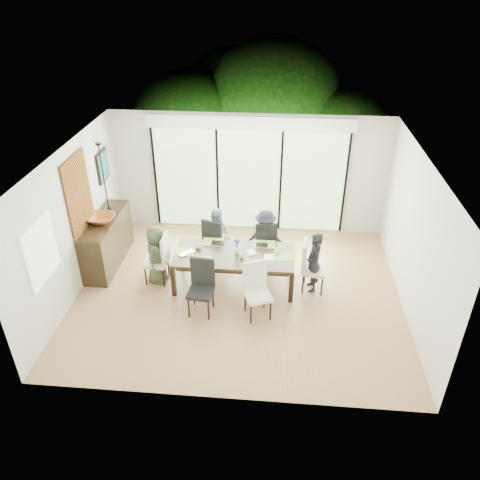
# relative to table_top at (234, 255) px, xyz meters

# --- Properties ---
(floor) EXTENTS (6.00, 5.00, 0.01)m
(floor) POSITION_rel_table_top_xyz_m (0.11, -0.24, -0.67)
(floor) COLOR brown
(floor) RESTS_ON ground
(ceiling) EXTENTS (6.00, 5.00, 0.01)m
(ceiling) POSITION_rel_table_top_xyz_m (0.11, -0.24, 2.04)
(ceiling) COLOR white
(ceiling) RESTS_ON wall_back
(wall_back) EXTENTS (6.00, 0.02, 2.70)m
(wall_back) POSITION_rel_table_top_xyz_m (0.11, 2.27, 0.68)
(wall_back) COLOR beige
(wall_back) RESTS_ON floor
(wall_front) EXTENTS (6.00, 0.02, 2.70)m
(wall_front) POSITION_rel_table_top_xyz_m (0.11, -2.75, 0.68)
(wall_front) COLOR silver
(wall_front) RESTS_ON floor
(wall_left) EXTENTS (0.02, 5.00, 2.70)m
(wall_left) POSITION_rel_table_top_xyz_m (-2.90, -0.24, 0.68)
(wall_left) COLOR silver
(wall_left) RESTS_ON floor
(wall_right) EXTENTS (0.02, 5.00, 2.70)m
(wall_right) POSITION_rel_table_top_xyz_m (3.12, -0.24, 0.68)
(wall_right) COLOR beige
(wall_right) RESTS_ON floor
(glass_doors) EXTENTS (4.20, 0.02, 2.30)m
(glass_doors) POSITION_rel_table_top_xyz_m (0.11, 2.23, 0.53)
(glass_doors) COLOR #598C3F
(glass_doors) RESTS_ON wall_back
(blinds_header) EXTENTS (4.40, 0.06, 0.28)m
(blinds_header) POSITION_rel_table_top_xyz_m (0.11, 2.22, 1.83)
(blinds_header) COLOR white
(blinds_header) RESTS_ON wall_back
(mullion_a) EXTENTS (0.05, 0.04, 2.30)m
(mullion_a) POSITION_rel_table_top_xyz_m (-1.99, 2.22, 0.53)
(mullion_a) COLOR black
(mullion_a) RESTS_ON wall_back
(mullion_b) EXTENTS (0.05, 0.04, 2.30)m
(mullion_b) POSITION_rel_table_top_xyz_m (-0.59, 2.22, 0.53)
(mullion_b) COLOR black
(mullion_b) RESTS_ON wall_back
(mullion_c) EXTENTS (0.05, 0.04, 2.30)m
(mullion_c) POSITION_rel_table_top_xyz_m (0.81, 2.22, 0.53)
(mullion_c) COLOR black
(mullion_c) RESTS_ON wall_back
(mullion_d) EXTENTS (0.05, 0.04, 2.30)m
(mullion_d) POSITION_rel_table_top_xyz_m (2.21, 2.22, 0.53)
(mullion_d) COLOR black
(mullion_d) RESTS_ON wall_back
(side_window) EXTENTS (0.02, 0.90, 1.00)m
(side_window) POSITION_rel_table_top_xyz_m (-2.86, -1.44, 0.83)
(side_window) COLOR #8CAD7F
(side_window) RESTS_ON wall_left
(deck) EXTENTS (6.00, 1.80, 0.10)m
(deck) POSITION_rel_table_top_xyz_m (0.11, 3.16, -0.72)
(deck) COLOR brown
(deck) RESTS_ON ground
(rail_top) EXTENTS (6.00, 0.08, 0.06)m
(rail_top) POSITION_rel_table_top_xyz_m (0.11, 3.96, -0.12)
(rail_top) COLOR brown
(rail_top) RESTS_ON deck
(foliage_left) EXTENTS (3.20, 3.20, 3.20)m
(foliage_left) POSITION_rel_table_top_xyz_m (-1.69, 4.96, 0.77)
(foliage_left) COLOR #14380F
(foliage_left) RESTS_ON ground
(foliage_mid) EXTENTS (4.00, 4.00, 4.00)m
(foliage_mid) POSITION_rel_table_top_xyz_m (0.51, 5.56, 1.13)
(foliage_mid) COLOR #14380F
(foliage_mid) RESTS_ON ground
(foliage_right) EXTENTS (2.80, 2.80, 2.80)m
(foliage_right) POSITION_rel_table_top_xyz_m (2.31, 4.76, 0.59)
(foliage_right) COLOR #14380F
(foliage_right) RESTS_ON ground
(foliage_far) EXTENTS (3.60, 3.60, 3.60)m
(foliage_far) POSITION_rel_table_top_xyz_m (-0.49, 6.26, 0.95)
(foliage_far) COLOR #14380F
(foliage_far) RESTS_ON ground
(table_top) EXTENTS (2.22, 1.02, 0.06)m
(table_top) POSITION_rel_table_top_xyz_m (0.00, 0.00, 0.00)
(table_top) COLOR black
(table_top) RESTS_ON floor
(table_apron) EXTENTS (2.04, 0.83, 0.09)m
(table_apron) POSITION_rel_table_top_xyz_m (-0.00, -0.00, -0.08)
(table_apron) COLOR black
(table_apron) RESTS_ON floor
(table_leg_fl) EXTENTS (0.08, 0.08, 0.64)m
(table_leg_fl) POSITION_rel_table_top_xyz_m (-1.08, -0.43, -0.35)
(table_leg_fl) COLOR black
(table_leg_fl) RESTS_ON floor
(table_leg_fr) EXTENTS (0.08, 0.08, 0.64)m
(table_leg_fr) POSITION_rel_table_top_xyz_m (1.08, -0.43, -0.35)
(table_leg_fr) COLOR black
(table_leg_fr) RESTS_ON floor
(table_leg_bl) EXTENTS (0.08, 0.08, 0.64)m
(table_leg_bl) POSITION_rel_table_top_xyz_m (-1.08, 0.43, -0.35)
(table_leg_bl) COLOR black
(table_leg_bl) RESTS_ON floor
(table_leg_br) EXTENTS (0.08, 0.08, 0.64)m
(table_leg_br) POSITION_rel_table_top_xyz_m (1.08, 0.43, -0.35)
(table_leg_br) COLOR black
(table_leg_br) RESTS_ON floor
(chair_left_end) EXTENTS (0.44, 0.44, 1.02)m
(chair_left_end) POSITION_rel_table_top_xyz_m (-1.50, -0.00, -0.16)
(chair_left_end) COLOR white
(chair_left_end) RESTS_ON floor
(chair_right_end) EXTENTS (0.48, 0.48, 1.02)m
(chair_right_end) POSITION_rel_table_top_xyz_m (1.50, -0.00, -0.16)
(chair_right_end) COLOR beige
(chair_right_end) RESTS_ON floor
(chair_far_left) EXTENTS (0.53, 0.53, 1.02)m
(chair_far_left) POSITION_rel_table_top_xyz_m (-0.45, 0.85, -0.16)
(chair_far_left) COLOR black
(chair_far_left) RESTS_ON floor
(chair_far_right) EXTENTS (0.47, 0.47, 1.02)m
(chair_far_right) POSITION_rel_table_top_xyz_m (0.55, 0.85, -0.16)
(chair_far_right) COLOR black
(chair_far_right) RESTS_ON floor
(chair_near_left) EXTENTS (0.46, 0.46, 1.02)m
(chair_near_left) POSITION_rel_table_top_xyz_m (-0.50, -0.87, -0.16)
(chair_near_left) COLOR black
(chair_near_left) RESTS_ON floor
(chair_near_right) EXTENTS (0.55, 0.55, 1.02)m
(chair_near_right) POSITION_rel_table_top_xyz_m (0.50, -0.87, -0.16)
(chair_near_right) COLOR white
(chair_near_right) RESTS_ON floor
(person_left_end) EXTENTS (0.46, 0.62, 1.19)m
(person_left_end) POSITION_rel_table_top_xyz_m (-1.48, 0.00, -0.07)
(person_left_end) COLOR #3C472F
(person_left_end) RESTS_ON floor
(person_right_end) EXTENTS (0.44, 0.61, 1.19)m
(person_right_end) POSITION_rel_table_top_xyz_m (1.48, -0.00, -0.07)
(person_right_end) COLOR black
(person_right_end) RESTS_ON floor
(person_far_left) EXTENTS (0.58, 0.39, 1.19)m
(person_far_left) POSITION_rel_table_top_xyz_m (-0.45, 0.83, -0.07)
(person_far_left) COLOR #7E93B6
(person_far_left) RESTS_ON floor
(person_far_right) EXTENTS (0.57, 0.36, 1.19)m
(person_far_right) POSITION_rel_table_top_xyz_m (0.55, 0.83, -0.07)
(person_far_right) COLOR #231E2D
(person_far_right) RESTS_ON floor
(placemat_left) EXTENTS (0.41, 0.30, 0.01)m
(placemat_left) POSITION_rel_table_top_xyz_m (-0.95, -0.00, 0.03)
(placemat_left) COLOR #9AB641
(placemat_left) RESTS_ON table_top
(placemat_right) EXTENTS (0.41, 0.30, 0.01)m
(placemat_right) POSITION_rel_table_top_xyz_m (0.95, -0.00, 0.03)
(placemat_right) COLOR #78B23F
(placemat_right) RESTS_ON table_top
(placemat_far_l) EXTENTS (0.41, 0.30, 0.01)m
(placemat_far_l) POSITION_rel_table_top_xyz_m (-0.45, 0.40, 0.03)
(placemat_far_l) COLOR #95C044
(placemat_far_l) RESTS_ON table_top
(placemat_far_r) EXTENTS (0.41, 0.30, 0.01)m
(placemat_far_r) POSITION_rel_table_top_xyz_m (0.55, 0.40, 0.03)
(placemat_far_r) COLOR #8EBD43
(placemat_far_r) RESTS_ON table_top
(placemat_paper) EXTENTS (0.41, 0.30, 0.01)m
(placemat_paper) POSITION_rel_table_top_xyz_m (-0.55, -0.30, 0.03)
(placemat_paper) COLOR white
(placemat_paper) RESTS_ON table_top
(tablet_far_l) EXTENTS (0.24, 0.17, 0.01)m
(tablet_far_l) POSITION_rel_table_top_xyz_m (-0.35, 0.35, 0.04)
(tablet_far_l) COLOR black
(tablet_far_l) RESTS_ON table_top
(tablet_far_r) EXTENTS (0.22, 0.16, 0.01)m
(tablet_far_r) POSITION_rel_table_top_xyz_m (0.50, 0.35, 0.04)
(tablet_far_r) COLOR black
(tablet_far_r) RESTS_ON table_top
(papers) EXTENTS (0.28, 0.20, 0.00)m
(papers) POSITION_rel_table_top_xyz_m (0.70, -0.05, 0.03)
(papers) COLOR white
(papers) RESTS_ON table_top
(platter_base) EXTENTS (0.24, 0.24, 0.02)m
(platter_base) POSITION_rel_table_top_xyz_m (-0.55, -0.30, 0.04)
(platter_base) COLOR white
(platter_base) RESTS_ON table_top
(platter_snacks) EXTENTS (0.19, 0.19, 0.01)m
(platter_snacks) POSITION_rel_table_top_xyz_m (-0.55, -0.30, 0.06)
(platter_snacks) COLOR orange
(platter_snacks) RESTS_ON table_top
(vase) EXTENTS (0.07, 0.07, 0.11)m
(vase) POSITION_rel_table_top_xyz_m (0.05, 0.05, 0.08)
(vase) COLOR silver
(vase) RESTS_ON table_top
(hyacinth_stems) EXTENTS (0.04, 0.04, 0.15)m
(hyacinth_stems) POSITION_rel_table_top_xyz_m (0.05, 0.05, 0.19)
(hyacinth_stems) COLOR #337226
(hyacinth_stems) RESTS_ON table_top
(hyacinth_blooms) EXTENTS (0.10, 0.10, 0.10)m
(hyacinth_blooms) POSITION_rel_table_top_xyz_m (0.05, 0.05, 0.29)
(hyacinth_blooms) COLOR #4D4FC1
(hyacinth_blooms) RESTS_ON table_top
(laptop) EXTENTS (0.36, 0.35, 0.02)m
(laptop) POSITION_rel_table_top_xyz_m (-0.85, -0.10, 0.04)
(laptop) COLOR silver
(laptop) RESTS_ON table_top
(cup_a) EXTENTS (0.16, 0.16, 0.09)m
(cup_a) POSITION_rel_table_top_xyz_m (-0.70, 0.15, 0.07)
(cup_a) COLOR white
(cup_a) RESTS_ON table_top
(cup_b) EXTENTS (0.13, 0.13, 0.09)m
(cup_b) POSITION_rel_table_top_xyz_m (0.15, -0.10, 0.07)
(cup_b) COLOR white
(cup_b) RESTS_ON table_top
(cup_c) EXTENTS (0.12, 0.12, 0.09)m
(cup_c) POSITION_rel_table_top_xyz_m (0.80, 0.10, 0.07)
(cup_c) COLOR white
(cup_c) RESTS_ON table_top
(book) EXTENTS (0.21, 0.25, 0.02)m
(book) POSITION_rel_table_top_xyz_m (0.25, 0.05, 0.04)
(book) COLOR white
(book) RESTS_ON table_top
(sideboard) EXTENTS (0.50, 1.79, 1.01)m
(sideboard) POSITION_rel_table_top_xyz_m (-2.65, 0.56, -0.16)
(sideboard) COLOR black
(sideboard) RESTS_ON floor
(bowl) EXTENTS (0.53, 0.53, 0.13)m
(bowl) POSITION_rel_table_top_xyz_m (-2.65, 0.46, 0.40)
(bowl) COLOR #994C21
(bowl) RESTS_ON sideboard
(candlestick_base) EXTENTS (0.11, 0.11, 0.04)m
(candlestick_base) POSITION_rel_table_top_xyz_m (-2.65, 0.91, 0.36)
(candlestick_base) COLOR black
(candlestick_base) RESTS_ON sideboard
(candlestick_shaft) EXTENTS (0.03, 0.03, 1.40)m
(candlestick_shaft) POSITION_rel_table_top_xyz_m (-2.65, 0.91, 1.07)
(candlestick_shaft) COLOR black
(candlestick_shaft) RESTS_ON sideboard
(candlestick_pan) EXTENTS (0.11, 0.11, 0.03)m
(candlestick_pan) POSITION_rel_table_top_xyz_m (-2.65, 0.91, 1.76)
(candlestick_pan) COLOR black
(candlestick_pan) RESTS_ON sideboard
(candle) EXTENTS (0.04, 0.04, 0.11)m
(candle) POSITION_rel_table_top_xyz_m (-2.65, 0.91, 1.83)
(candle) COLOR silver
(candle) RESTS_ON sideboard
(tapestry) EXTENTS (0.02, 1.00, 1.50)m
(tapestry) POSITION_rel_table_top_xyz_m (-2.86, 0.16, 1.03)
(tapestry) COLOR #924D15
(tapestry) RESTS_ON wall_left
(art_frame) EXTENTS (0.03, 0.55, 0.65)m
(art_frame) POSITION_rel_table_top_xyz_m (-2.86, 1.46, 1.08)
(art_frame) COLOR black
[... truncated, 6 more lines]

